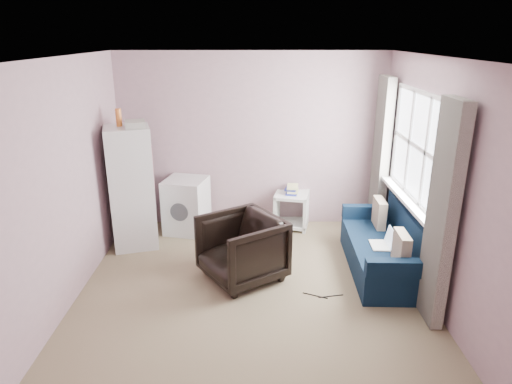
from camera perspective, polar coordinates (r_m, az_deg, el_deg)
room at (r=4.56m, az=-0.34°, el=0.56°), size 3.84×4.24×2.54m
armchair at (r=5.25m, az=-1.80°, el=-6.70°), size 1.08×1.10×0.84m
fridge at (r=6.16m, az=-15.29°, el=0.62°), size 0.69×0.69×1.84m
washing_machine at (r=6.58m, az=-8.69°, el=-1.53°), size 0.66×0.66×0.78m
side_table at (r=6.70m, az=4.47°, el=-1.93°), size 0.56×0.56×0.64m
sofa at (r=5.70m, az=16.16°, el=-6.90°), size 0.82×1.71×0.75m
window_dressing at (r=5.55m, az=18.22°, el=1.41°), size 0.17×2.62×2.18m
floor_cables at (r=5.15m, az=8.38°, el=-12.72°), size 0.44×0.13×0.01m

